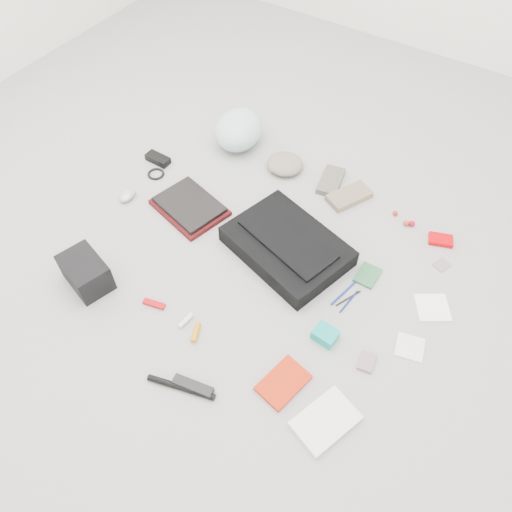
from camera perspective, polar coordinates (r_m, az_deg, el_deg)
The scene contains 33 objects.
ground_plane at distance 2.12m, azimuth 0.00°, elevation -0.83°, with size 4.00×4.00×0.00m, color gray.
messenger_bag at distance 2.13m, azimuth 3.56°, elevation 1.12°, with size 0.49×0.35×0.08m, color black.
bag_flap at distance 2.09m, azimuth 3.62°, elevation 1.93°, with size 0.42×0.19×0.01m, color black.
laptop_sleeve at distance 2.33m, azimuth -7.58°, elevation 5.50°, with size 0.32×0.24×0.02m, color #430A0D.
laptop at distance 2.32m, azimuth -7.64°, elevation 5.85°, with size 0.29×0.21×0.02m, color black.
bike_helmet at distance 2.61m, azimuth -2.00°, elevation 14.24°, with size 0.24×0.29×0.18m, color silver.
beanie at distance 2.50m, azimuth 3.34°, elevation 10.46°, with size 0.18×0.17×0.06m, color gray.
mitten_left at distance 2.46m, azimuth 8.55°, elevation 8.47°, with size 0.10×0.19×0.03m, color #5D574E.
mitten_right at distance 2.40m, azimuth 10.60°, elevation 6.73°, with size 0.10×0.21×0.03m, color #7C6753.
power_brick at distance 2.59m, azimuth -11.14°, elevation 10.83°, with size 0.13×0.06×0.03m, color black.
cable_coil at distance 2.53m, azimuth -11.37°, elevation 9.19°, with size 0.08×0.08×0.01m, color black.
mouse at distance 2.44m, azimuth -14.48°, elevation 6.76°, with size 0.06×0.10×0.04m, color #A0A1B1.
camera_bag at distance 2.12m, azimuth -18.87°, elevation -1.79°, with size 0.20×0.14×0.13m, color black.
multitool at distance 2.03m, azimuth -11.56°, elevation -5.39°, with size 0.09×0.03×0.01m, color #A6050B.
toiletry_tube_white at distance 1.97m, azimuth -8.05°, elevation -7.32°, with size 0.02×0.02×0.07m, color silver.
toiletry_tube_orange at distance 1.94m, azimuth -6.89°, elevation -8.68°, with size 0.02×0.02×0.08m, color #C0750A.
u_lock at distance 1.84m, azimuth -7.21°, elevation -14.57°, with size 0.15×0.04×0.03m, color black.
bike_pump at distance 1.84m, azimuth -8.55°, elevation -14.63°, with size 0.02×0.02×0.25m, color black.
book_red at distance 1.84m, azimuth 3.12°, elevation -14.25°, with size 0.12×0.18×0.02m, color red.
book_white at distance 1.80m, azimuth 7.94°, elevation -18.16°, with size 0.14×0.22×0.02m, color silver.
notepad at distance 2.12m, azimuth 12.62°, elevation -2.16°, with size 0.08×0.11×0.01m, color #275C36.
pen_blue at distance 2.06m, azimuth 10.01°, elevation -4.16°, with size 0.01×0.01×0.16m, color navy.
pen_black at distance 2.05m, azimuth 10.51°, elevation -4.77°, with size 0.01×0.01×0.13m, color black.
pen_navy at distance 2.04m, azimuth 10.57°, elevation -5.13°, with size 0.01×0.01×0.13m, color navy.
accordion_wallet at distance 1.92m, azimuth 7.91°, elevation -8.91°, with size 0.09×0.07×0.04m, color #099C93.
card_deck at distance 1.91m, azimuth 12.52°, elevation -11.71°, with size 0.05×0.08×0.01m, color gray.
napkin_top at distance 2.11m, azimuth 19.54°, elevation -5.57°, with size 0.13×0.13×0.01m, color white.
napkin_bottom at distance 1.99m, azimuth 17.18°, elevation -9.93°, with size 0.10×0.10×0.01m, color silver.
lollipop_a at distance 2.38m, azimuth 15.63°, elevation 4.74°, with size 0.02×0.02×0.02m, color #A82016.
lollipop_b at distance 2.34m, azimuth 16.80°, elevation 3.62°, with size 0.03×0.03×0.03m, color #A8321C.
lollipop_c at distance 2.35m, azimuth 17.40°, elevation 3.56°, with size 0.03×0.03×0.03m, color #BB001B.
altoids_tin at distance 2.33m, azimuth 20.35°, elevation 1.74°, with size 0.10×0.07×0.02m, color #C60108.
stamp_sheet at distance 2.25m, azimuth 20.45°, elevation -0.96°, with size 0.05×0.06×0.00m, color gray.
Camera 1 is at (0.69, -1.07, 1.69)m, focal length 35.00 mm.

